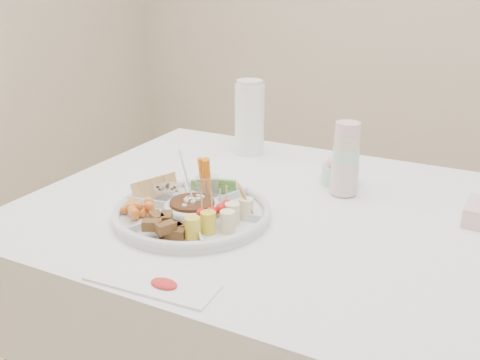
% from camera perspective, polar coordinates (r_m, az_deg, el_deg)
% --- Properties ---
extents(dining_table, '(1.52, 1.02, 0.76)m').
position_cam_1_polar(dining_table, '(1.54, 8.06, -16.64)').
color(dining_table, white).
rests_on(dining_table, floor).
extents(party_tray, '(0.43, 0.43, 0.04)m').
position_cam_1_polar(party_tray, '(1.31, -5.11, -3.19)').
color(party_tray, silver).
rests_on(party_tray, dining_table).
extents(bean_dip, '(0.12, 0.12, 0.04)m').
position_cam_1_polar(bean_dip, '(1.31, -5.13, -2.89)').
color(bean_dip, '#321D0C').
rests_on(bean_dip, party_tray).
extents(tortillas, '(0.11, 0.11, 0.06)m').
position_cam_1_polar(tortillas, '(1.32, 0.47, -1.90)').
color(tortillas, '#C67C37').
rests_on(tortillas, party_tray).
extents(carrot_cucumber, '(0.13, 0.13, 0.11)m').
position_cam_1_polar(carrot_cucumber, '(1.41, -3.05, 0.42)').
color(carrot_cucumber, orange).
rests_on(carrot_cucumber, party_tray).
extents(pita_raisins, '(0.11, 0.11, 0.05)m').
position_cam_1_polar(pita_raisins, '(1.40, -8.30, -0.71)').
color(pita_raisins, tan).
rests_on(pita_raisins, party_tray).
extents(cherries, '(0.11, 0.11, 0.04)m').
position_cam_1_polar(cherries, '(1.30, -10.84, -3.06)').
color(cherries, '#CB7233').
rests_on(cherries, party_tray).
extents(granola_chunks, '(0.13, 0.13, 0.05)m').
position_cam_1_polar(granola_chunks, '(1.20, -7.62, -5.02)').
color(granola_chunks, brown).
rests_on(granola_chunks, party_tray).
extents(banana_tomato, '(0.13, 0.13, 0.09)m').
position_cam_1_polar(banana_tomato, '(1.20, -1.49, -3.54)').
color(banana_tomato, '#FFE883').
rests_on(banana_tomato, party_tray).
extents(cup_stack, '(0.09, 0.09, 0.20)m').
position_cam_1_polar(cup_stack, '(1.45, 11.21, 2.23)').
color(cup_stack, white).
rests_on(cup_stack, dining_table).
extents(thermos, '(0.12, 0.12, 0.25)m').
position_cam_1_polar(thermos, '(1.75, 1.02, 6.76)').
color(thermos, white).
rests_on(thermos, dining_table).
extents(flower_bowl, '(0.11, 0.11, 0.08)m').
position_cam_1_polar(flower_bowl, '(1.54, 10.64, 1.03)').
color(flower_bowl, '#AED0C1').
rests_on(flower_bowl, dining_table).
extents(placemat, '(0.27, 0.10, 0.01)m').
position_cam_1_polar(placemat, '(1.07, -9.44, -10.73)').
color(placemat, white).
rests_on(placemat, dining_table).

